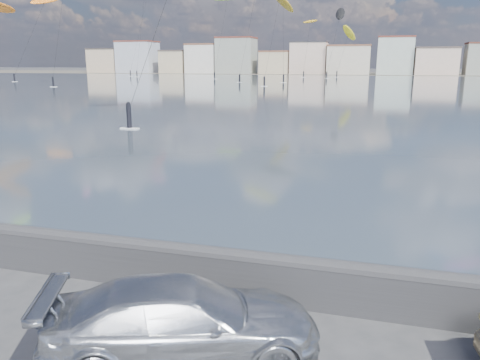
# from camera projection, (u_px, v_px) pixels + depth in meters

# --- Properties ---
(bay_water) EXTENTS (500.00, 177.00, 0.00)m
(bay_water) POSITION_uv_depth(u_px,v_px,m) (353.00, 87.00, 93.04)
(bay_water) COLOR #36484F
(bay_water) RESTS_ON ground
(far_shore_strip) EXTENTS (500.00, 60.00, 0.00)m
(far_shore_strip) POSITION_uv_depth(u_px,v_px,m) (365.00, 74.00, 194.32)
(far_shore_strip) COLOR #4C473D
(far_shore_strip) RESTS_ON ground
(seawall) EXTENTS (400.00, 0.36, 1.08)m
(seawall) POSITION_uv_depth(u_px,v_px,m) (179.00, 264.00, 10.00)
(seawall) COLOR #28282B
(seawall) RESTS_ON ground
(far_buildings) EXTENTS (240.79, 13.26, 14.60)m
(far_buildings) POSITION_uv_depth(u_px,v_px,m) (368.00, 58.00, 179.43)
(far_buildings) COLOR #CCB293
(far_buildings) RESTS_ON ground
(car_silver) EXTENTS (4.89, 3.36, 1.31)m
(car_silver) POSITION_uv_depth(u_px,v_px,m) (183.00, 320.00, 7.70)
(car_silver) COLOR silver
(car_silver) RESTS_ON ground
(kitesurfer_1) EXTENTS (4.56, 18.20, 22.15)m
(kitesurfer_1) POSITION_uv_depth(u_px,v_px,m) (340.00, 14.00, 145.68)
(kitesurfer_1) COLOR black
(kitesurfer_1) RESTS_ON ground
(kitesurfer_5) EXTENTS (5.44, 16.55, 22.25)m
(kitesurfer_5) POSITION_uv_depth(u_px,v_px,m) (45.00, 1.00, 121.00)
(kitesurfer_5) COLOR orange
(kitesurfer_5) RESTS_ON ground
(kitesurfer_15) EXTENTS (6.05, 14.57, 21.68)m
(kitesurfer_15) POSITION_uv_depth(u_px,v_px,m) (283.00, 3.00, 113.86)
(kitesurfer_15) COLOR #BF8C19
(kitesurfer_15) RESTS_ON ground
(kitesurfer_17) EXTENTS (5.60, 18.08, 18.94)m
(kitesurfer_17) POSITION_uv_depth(u_px,v_px,m) (310.00, 22.00, 154.61)
(kitesurfer_17) COLOR #BF8C19
(kitesurfer_17) RESTS_ON ground
(kitesurfer_18) EXTENTS (8.70, 9.90, 23.31)m
(kitesurfer_18) POSITION_uv_depth(u_px,v_px,m) (227.00, 0.00, 134.45)
(kitesurfer_18) COLOR #8CD826
(kitesurfer_18) RESTS_ON ground
(kitesurfer_20) EXTENTS (6.13, 12.96, 16.90)m
(kitesurfer_20) POSITION_uv_depth(u_px,v_px,m) (349.00, 33.00, 153.03)
(kitesurfer_20) COLOR yellow
(kitesurfer_20) RESTS_ON ground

